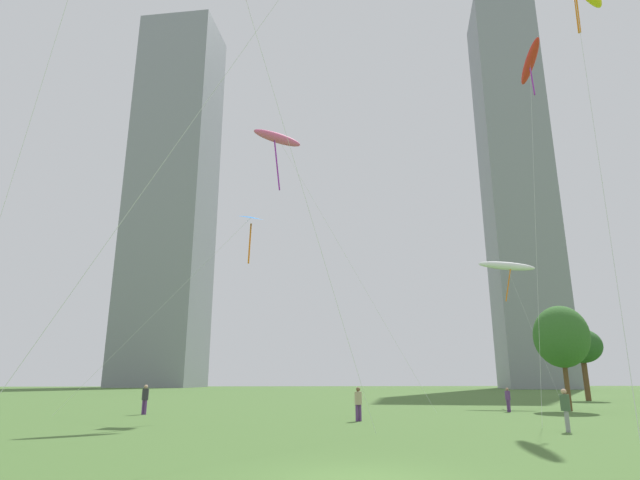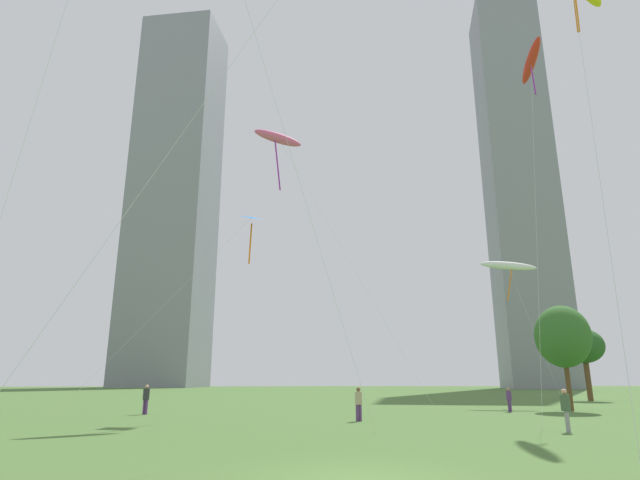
{
  "view_description": "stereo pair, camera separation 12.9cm",
  "coord_description": "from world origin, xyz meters",
  "px_view_note": "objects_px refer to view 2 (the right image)",
  "views": [
    {
      "loc": [
        -1.91,
        -11.9,
        2.12
      ],
      "look_at": [
        0.27,
        13.17,
        8.94
      ],
      "focal_mm": 28.76,
      "sensor_mm": 36.0,
      "label": 1
    },
    {
      "loc": [
        -1.78,
        -11.91,
        2.12
      ],
      "look_at": [
        0.27,
        13.17,
        8.94
      ],
      "focal_mm": 28.76,
      "sensor_mm": 36.0,
      "label": 2
    }
  ],
  "objects_px": {
    "person_standing_4": "(509,398)",
    "kite_flying_5": "(250,222)",
    "person_standing_0": "(566,407)",
    "person_standing_1": "(359,401)",
    "person_standing_2": "(146,397)",
    "kite_flying_0": "(531,62)",
    "park_tree_0": "(584,347)",
    "kite_flying_7": "(278,139)",
    "park_tree_1": "(563,337)",
    "distant_highrise_0": "(518,181)",
    "kite_flying_2": "(508,266)",
    "distant_highrise_1": "(175,193)"
  },
  "relations": [
    {
      "from": "distant_highrise_0",
      "to": "park_tree_0",
      "type": "bearing_deg",
      "value": -98.96
    },
    {
      "from": "park_tree_0",
      "to": "person_standing_4",
      "type": "bearing_deg",
      "value": -133.81
    },
    {
      "from": "kite_flying_0",
      "to": "kite_flying_5",
      "type": "distance_m",
      "value": 23.9
    },
    {
      "from": "kite_flying_2",
      "to": "kite_flying_7",
      "type": "distance_m",
      "value": 23.68
    },
    {
      "from": "kite_flying_0",
      "to": "kite_flying_5",
      "type": "xyz_separation_m",
      "value": [
        -20.18,
        0.34,
        -12.8
      ]
    },
    {
      "from": "person_standing_2",
      "to": "kite_flying_0",
      "type": "height_order",
      "value": "kite_flying_0"
    },
    {
      "from": "person_standing_2",
      "to": "park_tree_0",
      "type": "xyz_separation_m",
      "value": [
        39.05,
        16.86,
        4.25
      ]
    },
    {
      "from": "person_standing_2",
      "to": "person_standing_4",
      "type": "xyz_separation_m",
      "value": [
        23.38,
        0.53,
        -0.13
      ]
    },
    {
      "from": "person_standing_1",
      "to": "person_standing_0",
      "type": "bearing_deg",
      "value": 128.21
    },
    {
      "from": "kite_flying_5",
      "to": "kite_flying_7",
      "type": "distance_m",
      "value": 6.7
    },
    {
      "from": "person_standing_0",
      "to": "kite_flying_2",
      "type": "bearing_deg",
      "value": -0.05
    },
    {
      "from": "kite_flying_7",
      "to": "park_tree_1",
      "type": "relative_size",
      "value": 2.63
    },
    {
      "from": "kite_flying_5",
      "to": "person_standing_0",
      "type": "bearing_deg",
      "value": -37.4
    },
    {
      "from": "kite_flying_0",
      "to": "kite_flying_5",
      "type": "bearing_deg",
      "value": 179.05
    },
    {
      "from": "person_standing_4",
      "to": "distant_highrise_0",
      "type": "bearing_deg",
      "value": 136.12
    },
    {
      "from": "person_standing_0",
      "to": "person_standing_4",
      "type": "height_order",
      "value": "person_standing_0"
    },
    {
      "from": "kite_flying_7",
      "to": "park_tree_1",
      "type": "height_order",
      "value": "kite_flying_7"
    },
    {
      "from": "person_standing_1",
      "to": "kite_flying_7",
      "type": "height_order",
      "value": "kite_flying_7"
    },
    {
      "from": "kite_flying_2",
      "to": "park_tree_1",
      "type": "xyz_separation_m",
      "value": [
        -0.25,
        -7.9,
        -6.79
      ]
    },
    {
      "from": "kite_flying_0",
      "to": "kite_flying_2",
      "type": "height_order",
      "value": "kite_flying_0"
    },
    {
      "from": "person_standing_4",
      "to": "kite_flying_5",
      "type": "height_order",
      "value": "kite_flying_5"
    },
    {
      "from": "person_standing_2",
      "to": "distant_highrise_0",
      "type": "bearing_deg",
      "value": -99.64
    },
    {
      "from": "kite_flying_0",
      "to": "kite_flying_7",
      "type": "bearing_deg",
      "value": 176.18
    },
    {
      "from": "person_standing_2",
      "to": "park_tree_1",
      "type": "xyz_separation_m",
      "value": [
        27.98,
        1.19,
        3.96
      ]
    },
    {
      "from": "person_standing_0",
      "to": "park_tree_1",
      "type": "distance_m",
      "value": 16.25
    },
    {
      "from": "kite_flying_0",
      "to": "person_standing_1",
      "type": "bearing_deg",
      "value": -163.62
    },
    {
      "from": "person_standing_2",
      "to": "distant_highrise_1",
      "type": "relative_size",
      "value": 0.02
    },
    {
      "from": "park_tree_0",
      "to": "kite_flying_5",
      "type": "bearing_deg",
      "value": -150.55
    },
    {
      "from": "kite_flying_7",
      "to": "kite_flying_5",
      "type": "bearing_deg",
      "value": -152.01
    },
    {
      "from": "kite_flying_2",
      "to": "park_tree_0",
      "type": "bearing_deg",
      "value": 35.68
    },
    {
      "from": "kite_flying_2",
      "to": "person_standing_1",
      "type": "bearing_deg",
      "value": -136.21
    },
    {
      "from": "person_standing_1",
      "to": "kite_flying_7",
      "type": "distance_m",
      "value": 18.74
    },
    {
      "from": "person_standing_1",
      "to": "person_standing_2",
      "type": "distance_m",
      "value": 13.75
    },
    {
      "from": "person_standing_4",
      "to": "kite_flying_2",
      "type": "xyz_separation_m",
      "value": [
        4.85,
        8.56,
        10.87
      ]
    },
    {
      "from": "person_standing_0",
      "to": "kite_flying_0",
      "type": "relative_size",
      "value": 0.07
    },
    {
      "from": "person_standing_2",
      "to": "distant_highrise_0",
      "type": "relative_size",
      "value": 0.02
    },
    {
      "from": "kite_flying_2",
      "to": "kite_flying_7",
      "type": "relative_size",
      "value": 0.67
    },
    {
      "from": "person_standing_0",
      "to": "person_standing_1",
      "type": "bearing_deg",
      "value": 72.21
    },
    {
      "from": "kite_flying_7",
      "to": "park_tree_0",
      "type": "distance_m",
      "value": 38.26
    },
    {
      "from": "park_tree_1",
      "to": "distant_highrise_0",
      "type": "distance_m",
      "value": 94.7
    },
    {
      "from": "kite_flying_0",
      "to": "person_standing_0",
      "type": "bearing_deg",
      "value": -121.37
    },
    {
      "from": "kite_flying_0",
      "to": "distant_highrise_1",
      "type": "bearing_deg",
      "value": 114.35
    },
    {
      "from": "person_standing_2",
      "to": "kite_flying_2",
      "type": "bearing_deg",
      "value": -131.66
    },
    {
      "from": "person_standing_0",
      "to": "distant_highrise_0",
      "type": "bearing_deg",
      "value": -5.74
    },
    {
      "from": "person_standing_0",
      "to": "person_standing_1",
      "type": "height_order",
      "value": "person_standing_0"
    },
    {
      "from": "kite_flying_2",
      "to": "kite_flying_5",
      "type": "height_order",
      "value": "kite_flying_5"
    },
    {
      "from": "kite_flying_5",
      "to": "park_tree_0",
      "type": "xyz_separation_m",
      "value": [
        32.97,
        18.61,
        -6.68
      ]
    },
    {
      "from": "person_standing_1",
      "to": "kite_flying_5",
      "type": "bearing_deg",
      "value": -48.74
    },
    {
      "from": "kite_flying_2",
      "to": "park_tree_0",
      "type": "xyz_separation_m",
      "value": [
        10.82,
        7.77,
        -6.49
      ]
    },
    {
      "from": "kite_flying_5",
      "to": "distant_highrise_0",
      "type": "bearing_deg",
      "value": 53.25
    }
  ]
}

